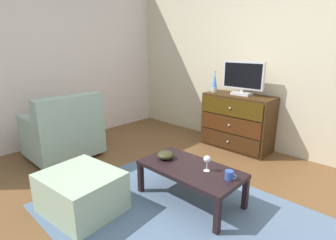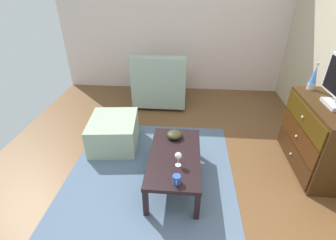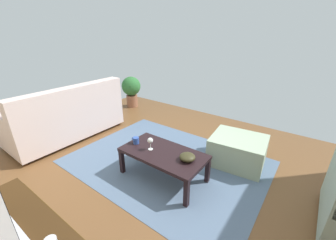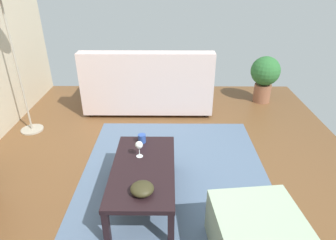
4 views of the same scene
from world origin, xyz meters
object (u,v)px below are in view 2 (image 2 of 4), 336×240
at_px(bowl_decorative, 175,135).
at_px(mug, 177,180).
at_px(coffee_table, 175,158).
at_px(dresser, 318,137).
at_px(wine_glass, 178,156).
at_px(ottoman, 114,132).
at_px(armchair, 160,84).
at_px(lava_lamp, 314,78).

bearing_deg(bowl_decorative, mug, 5.02).
xyz_separation_m(coffee_table, bowl_decorative, (-0.32, -0.02, 0.08)).
bearing_deg(dresser, mug, -62.93).
bearing_deg(mug, bowl_decorative, -174.98).
relative_size(coffee_table, wine_glass, 6.56).
height_order(bowl_decorative, ottoman, bowl_decorative).
xyz_separation_m(bowl_decorative, armchair, (-1.63, -0.35, -0.04)).
relative_size(coffee_table, ottoman, 1.47).
bearing_deg(armchair, lava_lamp, 59.53).
bearing_deg(coffee_table, mug, 5.92).
distance_m(lava_lamp, mug, 2.04).
xyz_separation_m(lava_lamp, armchair, (-1.15, -1.95, -0.61)).
xyz_separation_m(coffee_table, wine_glass, (0.16, 0.04, 0.16)).
xyz_separation_m(dresser, bowl_decorative, (0.07, -1.64, -0.01)).
relative_size(lava_lamp, ottoman, 0.47).
xyz_separation_m(lava_lamp, coffee_table, (0.81, -1.58, -0.65)).
xyz_separation_m(dresser, ottoman, (-0.23, -2.47, -0.22)).
distance_m(bowl_decorative, ottoman, 0.91).
height_order(mug, bowl_decorative, mug).
xyz_separation_m(bowl_decorative, ottoman, (-0.31, -0.83, -0.21)).
xyz_separation_m(mug, ottoman, (-1.04, -0.89, -0.21)).
xyz_separation_m(coffee_table, armchair, (-1.95, -0.37, 0.04)).
xyz_separation_m(dresser, mug, (0.81, -1.58, -0.01)).
relative_size(mug, bowl_decorative, 0.63).
distance_m(armchair, ottoman, 1.42).
bearing_deg(lava_lamp, coffee_table, -62.87).
height_order(coffee_table, armchair, armchair).
height_order(coffee_table, ottoman, ottoman).
xyz_separation_m(lava_lamp, ottoman, (0.18, -2.43, -0.78)).
xyz_separation_m(wine_glass, mug, (0.25, -0.00, -0.07)).
relative_size(lava_lamp, bowl_decorative, 1.83).
bearing_deg(ottoman, bowl_decorative, 69.76).
bearing_deg(mug, wine_glass, 179.60).
bearing_deg(dresser, armchair, -128.06).
height_order(dresser, bowl_decorative, dresser).
height_order(lava_lamp, bowl_decorative, lava_lamp).
xyz_separation_m(armchair, ottoman, (1.32, -0.48, -0.17)).
distance_m(lava_lamp, wine_glass, 1.88).
height_order(wine_glass, ottoman, wine_glass).
relative_size(bowl_decorative, armchair, 0.20).
height_order(wine_glass, armchair, armchair).
relative_size(armchair, ottoman, 1.30).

